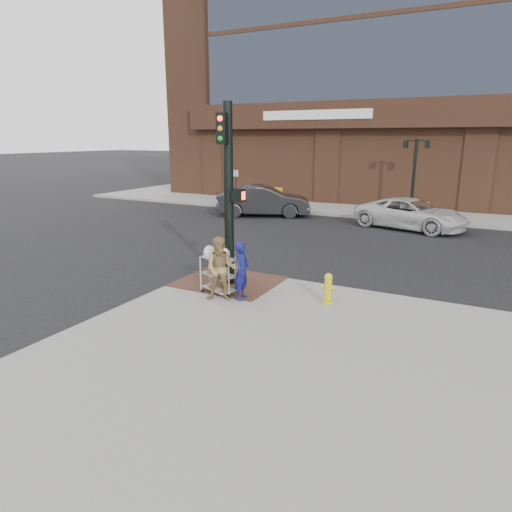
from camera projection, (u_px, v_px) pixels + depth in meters
The scene contains 14 objects.
ground at pixel (231, 299), 12.30m from camera, with size 220.00×220.00×0.00m, color black.
brick_curb_ramp at pixel (229, 281), 13.30m from camera, with size 2.80×2.40×0.01m, color #4A2C22.
lamp_post at pixel (414, 168), 24.46m from camera, with size 1.32×0.22×4.00m.
parking_sign at pixel (236, 186), 28.66m from camera, with size 0.05×0.05×2.20m, color black.
traffic_signal_pole at pixel (229, 190), 12.46m from camera, with size 0.61×0.51×5.00m.
woman_blue at pixel (242, 271), 11.71m from camera, with size 0.56×0.36×1.52m, color #12135A.
pedestrian_tan at pixel (221, 269), 11.60m from camera, with size 0.81×0.63×1.66m, color olive.
sedan_dark at pixel (264, 201), 25.08m from camera, with size 1.77×5.07×1.67m, color black.
minivan_white at pixel (411, 214), 21.56m from camera, with size 2.38×5.16×1.43m, color silver.
utility_cart at pixel (219, 271), 12.23m from camera, with size 1.07×0.85×1.31m.
fire_hydrant at pixel (328, 288), 11.49m from camera, with size 0.37×0.26×0.79m.
newsbox_red at pixel (270, 198), 27.48m from camera, with size 0.46×0.42×1.10m, color red.
newsbox_yellow at pixel (277, 197), 28.01m from camera, with size 0.46×0.41×1.09m, color gold.
newsbox_blue at pixel (267, 199), 27.66m from camera, with size 0.37×0.34×0.88m, color #1A4CAC.
Camera 1 is at (5.98, -9.97, 4.24)m, focal length 32.00 mm.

